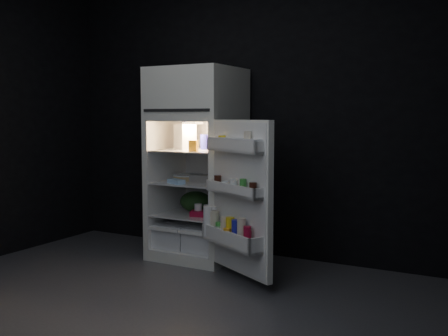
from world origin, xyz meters
The scene contains 17 objects.
floor centered at (0.00, 0.00, 0.00)m, with size 4.00×3.40×0.00m, color #4C4C50.
wall_back centered at (0.00, 1.70, 1.35)m, with size 4.00×0.00×2.70m, color black.
refrigerator centered at (-0.32, 1.32, 0.96)m, with size 0.76×0.71×1.78m.
fridge_door centered at (0.38, 0.76, 0.68)m, with size 0.72×0.52×1.22m.
milk_jug centered at (-0.45, 1.28, 1.15)m, with size 0.16×0.16×0.24m, color white.
mayo_jar centered at (-0.27, 1.37, 1.10)m, with size 0.10×0.10×0.14m, color #1D1E9D.
jam_jar centered at (-0.16, 1.30, 1.09)m, with size 0.09×0.09×0.13m, color black.
amber_bottle centered at (-0.53, 1.37, 1.14)m, with size 0.08×0.08×0.22m, color #B75A1D.
small_carton centered at (-0.22, 1.06, 1.08)m, with size 0.07×0.05×0.10m, color orange.
egg_carton centered at (-0.20, 1.26, 0.76)m, with size 0.31×0.12×0.07m, color gray.
pie centered at (-0.47, 1.38, 0.75)m, with size 0.30×0.30×0.04m, color #A48B56.
flat_package centered at (-0.40, 1.06, 0.75)m, with size 0.17×0.09×0.04m, color #98C4EB.
wrapped_pkg centered at (-0.13, 1.41, 0.75)m, with size 0.12×0.10×0.05m, color beige.
produce_bag centered at (-0.37, 1.34, 0.52)m, with size 0.31×0.26×0.20m, color #193815.
yogurt_tray centered at (-0.18, 1.18, 0.45)m, with size 0.24×0.13×0.05m, color maroon.
small_can_red centered at (-0.17, 1.41, 0.47)m, with size 0.07×0.07×0.09m, color maroon.
small_can_silver centered at (-0.08, 1.37, 0.47)m, with size 0.07×0.07×0.09m, color silver.
Camera 1 is at (2.24, -2.88, 1.34)m, focal length 42.00 mm.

